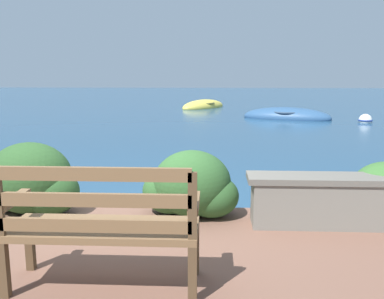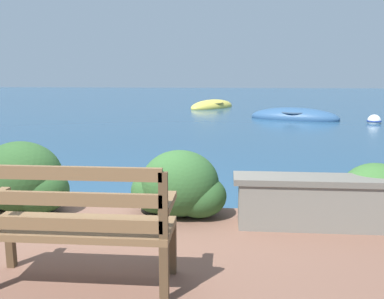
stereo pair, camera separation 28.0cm
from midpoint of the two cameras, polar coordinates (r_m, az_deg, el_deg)
name	(u,v)px [view 1 (the left image)]	position (r m, az deg, el deg)	size (l,w,h in m)	color
ground_plane	(131,224)	(5.11, -9.73, -9.78)	(80.00, 80.00, 0.00)	navy
park_bench	(102,224)	(3.13, -14.52, -9.60)	(1.36, 0.48, 0.93)	brown
stone_wall	(364,201)	(4.55, 20.28, -6.46)	(2.31, 0.39, 0.52)	slate
hedge_clump_left	(29,182)	(5.05, -22.41, -4.08)	(1.15, 0.82, 0.78)	#284C23
hedge_clump_centre	(191,187)	(4.59, -1.94, -5.07)	(1.04, 0.75, 0.71)	#2D5628
hedge_clump_right	(384,195)	(4.85, 22.74, -5.58)	(0.90, 0.65, 0.61)	#38662D
rowboat_nearest	(287,117)	(16.20, 12.01, 4.25)	(3.43, 2.19, 0.75)	#2D517A
rowboat_mid	(203,107)	(20.53, 1.13, 5.73)	(2.54, 2.95, 0.70)	#DBC64C
mooring_buoy	(365,120)	(15.81, 21.64, 3.64)	(0.48, 0.48, 0.44)	white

